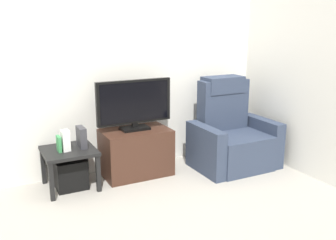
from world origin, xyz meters
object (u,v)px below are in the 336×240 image
object	(u,v)px
book_leftmost	(59,144)
game_console	(81,137)
television	(134,104)
book_middle	(64,141)
tv_stand	(136,152)
subwoofer_box	(70,173)
book_rightmost	(68,140)
recliner_armchair	(231,136)
side_table	(69,155)

from	to	relation	value
book_leftmost	game_console	size ratio (longest dim) A/B	0.74
television	book_middle	size ratio (longest dim) A/B	4.17
tv_stand	book_middle	distance (m)	0.86
television	book_leftmost	distance (m)	0.93
television	game_console	world-z (taller)	television
television	book_leftmost	xyz separation A→B (m)	(-0.87, -0.06, -0.33)
subwoofer_box	book_rightmost	bearing A→B (deg)	-116.01
book_rightmost	book_middle	bearing A→B (deg)	180.00
recliner_armchair	television	bearing A→B (deg)	174.69
recliner_armchair	game_console	distance (m)	1.81
recliner_armchair	book_leftmost	bearing A→B (deg)	-178.16
recliner_armchair	book_leftmost	xyz separation A→B (m)	(-2.03, 0.21, 0.14)
side_table	book_leftmost	xyz separation A→B (m)	(-0.10, -0.02, 0.15)
side_table	game_console	world-z (taller)	game_console
book_middle	book_rightmost	xyz separation A→B (m)	(0.04, 0.00, 0.00)
television	book_rightmost	distance (m)	0.84
side_table	recliner_armchair	bearing A→B (deg)	-6.90
side_table	tv_stand	bearing A→B (deg)	1.40
book_middle	book_rightmost	bearing A→B (deg)	0.00
recliner_armchair	book_leftmost	world-z (taller)	recliner_armchair
tv_stand	book_middle	xyz separation A→B (m)	(-0.82, -0.04, 0.26)
tv_stand	game_console	distance (m)	0.68
tv_stand	recliner_armchair	distance (m)	1.19
side_table	book_rightmost	world-z (taller)	book_rightmost
subwoofer_box	game_console	distance (m)	0.41
book_leftmost	recliner_armchair	bearing A→B (deg)	-6.00
book_leftmost	book_rightmost	distance (m)	0.09
book_leftmost	book_rightmost	xyz separation A→B (m)	(0.09, 0.00, 0.03)
game_console	book_leftmost	bearing A→B (deg)	-173.02
book_middle	side_table	bearing A→B (deg)	23.93
recliner_armchair	subwoofer_box	world-z (taller)	recliner_armchair
book_leftmost	tv_stand	bearing A→B (deg)	2.56
book_leftmost	subwoofer_box	bearing A→B (deg)	11.31
game_console	book_middle	bearing A→B (deg)	-171.03
recliner_armchair	tv_stand	bearing A→B (deg)	175.58
recliner_armchair	book_leftmost	distance (m)	2.05
side_table	game_console	size ratio (longest dim) A/B	2.44
television	book_leftmost	world-z (taller)	television
side_table	book_middle	xyz separation A→B (m)	(-0.05, -0.02, 0.17)
television	book_rightmost	size ratio (longest dim) A/B	4.07
television	game_console	distance (m)	0.69
side_table	subwoofer_box	bearing A→B (deg)	-71.57
tv_stand	book_leftmost	size ratio (longest dim) A/B	4.73
tv_stand	book_leftmost	xyz separation A→B (m)	(-0.87, -0.04, 0.24)
television	game_console	size ratio (longest dim) A/B	3.97
book_leftmost	book_rightmost	world-z (taller)	book_rightmost
side_table	game_console	bearing A→B (deg)	3.95
recliner_armchair	book_rightmost	xyz separation A→B (m)	(-1.94, 0.21, 0.16)
subwoofer_box	book_rightmost	size ratio (longest dim) A/B	1.47
side_table	book_rightmost	size ratio (longest dim) A/B	2.50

